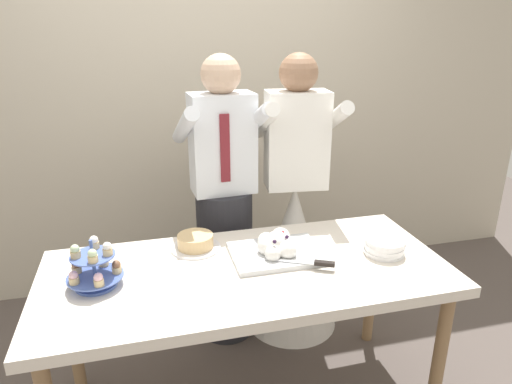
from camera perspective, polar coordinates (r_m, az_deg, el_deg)
rear_wall at (r=3.18m, az=-7.16°, el=13.68°), size 5.20×0.10×2.90m
dessert_table at (r=2.12m, az=-1.10°, el=-11.12°), size 1.80×0.80×0.78m
cupcake_stand at (r=2.02m, az=-19.38°, el=-8.87°), size 0.23×0.23×0.21m
main_cake_tray at (r=2.16m, az=2.60°, el=-6.90°), size 0.42×0.37×0.12m
plate_stack at (r=2.27m, az=15.59°, el=-6.46°), size 0.19×0.19×0.08m
round_cake at (r=2.25m, az=-7.49°, el=-6.22°), size 0.24×0.24×0.07m
person_groom at (r=2.64m, az=-3.93°, el=-3.38°), size 0.48×0.51×1.66m
person_bride at (r=2.79m, az=4.66°, el=-5.80°), size 0.56×0.56×1.66m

